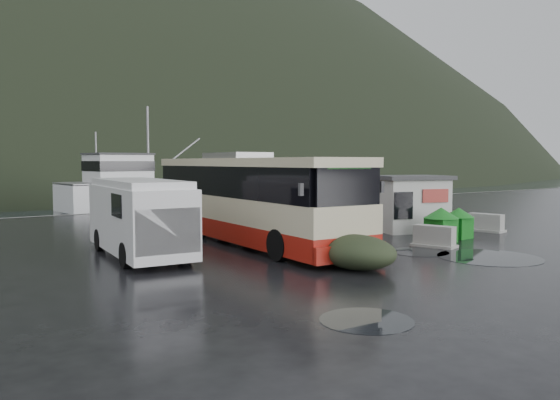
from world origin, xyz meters
TOP-DOWN VIEW (x-y plane):
  - ground at (0.00, 0.00)m, footprint 160.00×160.00m
  - quay_edge at (0.00, 20.00)m, footprint 160.00×0.60m
  - coach_bus at (-1.81, 3.25)m, footprint 4.20×13.62m
  - white_van at (-6.83, 2.67)m, footprint 2.95×6.83m
  - waste_bin_left at (4.79, -1.45)m, footprint 1.06×1.06m
  - waste_bin_right at (6.37, -1.18)m, footprint 1.03×1.03m
  - dome_tent at (-2.19, -3.60)m, footprint 2.36×3.03m
  - ticket_kiosk at (6.56, 1.75)m, footprint 4.13×3.60m
  - jersey_barrier_a at (3.48, -2.15)m, footprint 1.28×1.87m
  - jersey_barrier_b at (9.46, -0.50)m, footprint 1.13×1.84m
  - fishing_trawler at (6.69, 28.32)m, footprint 23.52×6.41m
  - puddles at (2.35, -2.49)m, footprint 13.87×14.18m

SIDE VIEW (x-z plane):
  - ground at x=0.00m, z-range 0.00..0.00m
  - quay_edge at x=0.00m, z-range -0.75..0.75m
  - coach_bus at x=-1.81m, z-range -1.90..1.90m
  - white_van at x=-6.83m, z-range -1.39..1.39m
  - waste_bin_left at x=4.79m, z-range -0.73..0.73m
  - waste_bin_right at x=6.37m, z-range -0.68..0.68m
  - dome_tent at x=-2.19m, z-range -0.55..0.55m
  - ticket_kiosk at x=6.56m, z-range -1.36..1.36m
  - jersey_barrier_a at x=3.48m, z-range -0.42..0.42m
  - jersey_barrier_b at x=9.46m, z-range -0.43..0.43m
  - fishing_trawler at x=6.69m, z-range -4.65..4.65m
  - puddles at x=2.35m, z-range 0.00..0.01m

